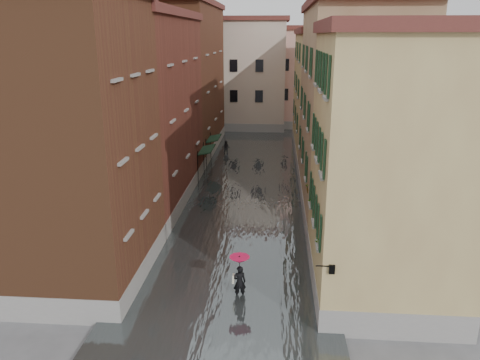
% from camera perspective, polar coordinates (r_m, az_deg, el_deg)
% --- Properties ---
extents(ground, '(120.00, 120.00, 0.00)m').
position_cam_1_polar(ground, '(24.90, -0.94, -10.02)').
color(ground, '#545457').
rests_on(ground, ground).
extents(floodwater, '(10.00, 60.00, 0.20)m').
position_cam_1_polar(floodwater, '(36.87, 0.97, -0.60)').
color(floodwater, '#494F50').
rests_on(floodwater, ground).
extents(building_left_near, '(6.00, 8.00, 13.00)m').
position_cam_1_polar(building_left_near, '(22.56, -19.57, 3.68)').
color(building_left_near, brown).
rests_on(building_left_near, ground).
extents(building_left_mid, '(6.00, 14.00, 12.50)m').
position_cam_1_polar(building_left_mid, '(32.76, -11.86, 7.84)').
color(building_left_mid, maroon).
rests_on(building_left_mid, ground).
extents(building_left_far, '(6.00, 16.00, 14.00)m').
position_cam_1_polar(building_left_far, '(47.13, -6.82, 11.78)').
color(building_left_far, brown).
rests_on(building_left_far, ground).
extents(building_right_near, '(6.00, 8.00, 11.50)m').
position_cam_1_polar(building_right_near, '(21.37, 17.48, 1.08)').
color(building_right_near, tan).
rests_on(building_right_near, ground).
extents(building_right_mid, '(6.00, 14.00, 13.00)m').
position_cam_1_polar(building_right_mid, '(31.78, 13.39, 7.91)').
color(building_right_mid, '#A28362').
rests_on(building_right_mid, ground).
extents(building_right_far, '(6.00, 16.00, 11.50)m').
position_cam_1_polar(building_right_far, '(46.62, 10.64, 10.00)').
color(building_right_far, tan).
rests_on(building_right_far, ground).
extents(building_end_cream, '(12.00, 9.00, 13.00)m').
position_cam_1_polar(building_end_cream, '(60.44, -0.37, 12.61)').
color(building_end_cream, beige).
rests_on(building_end_cream, ground).
extents(building_end_pink, '(10.00, 9.00, 12.00)m').
position_cam_1_polar(building_end_pink, '(62.38, 8.25, 12.12)').
color(building_end_pink, '#CD9F90').
rests_on(building_end_pink, ground).
extents(awning_near, '(1.09, 3.14, 2.80)m').
position_cam_1_polar(awning_near, '(38.00, -4.13, 3.61)').
color(awning_near, black).
rests_on(awning_near, ground).
extents(awning_far, '(1.09, 2.94, 2.80)m').
position_cam_1_polar(awning_far, '(42.14, -3.27, 4.98)').
color(awning_far, black).
rests_on(awning_far, ground).
extents(wall_lantern, '(0.71, 0.22, 0.35)m').
position_cam_1_polar(wall_lantern, '(18.23, 11.07, -10.55)').
color(wall_lantern, black).
rests_on(wall_lantern, ground).
extents(window_planters, '(0.59, 8.26, 0.84)m').
position_cam_1_polar(window_planters, '(23.32, 9.12, -2.78)').
color(window_planters, brown).
rests_on(window_planters, ground).
extents(pedestrian_main, '(0.93, 0.93, 2.06)m').
position_cam_1_polar(pedestrian_main, '(21.25, -0.07, -11.32)').
color(pedestrian_main, black).
rests_on(pedestrian_main, ground).
extents(pedestrian_far, '(0.71, 0.55, 1.45)m').
position_cam_1_polar(pedestrian_far, '(46.36, -1.68, 3.93)').
color(pedestrian_far, black).
rests_on(pedestrian_far, ground).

